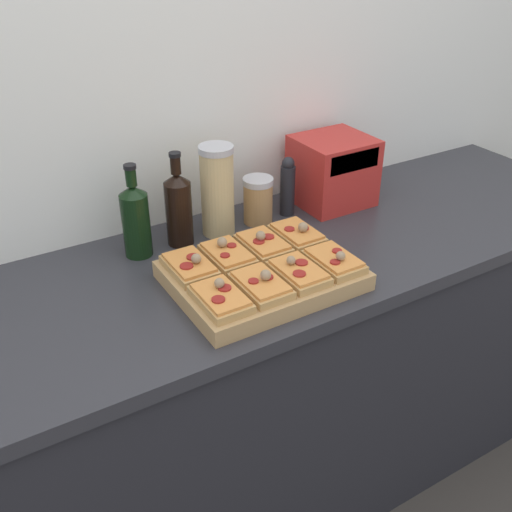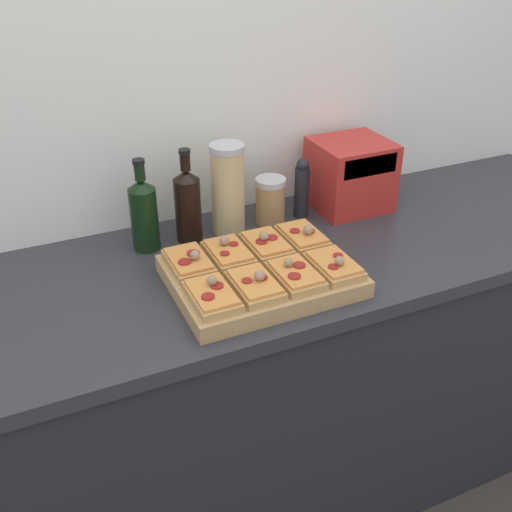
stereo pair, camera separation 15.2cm
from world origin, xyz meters
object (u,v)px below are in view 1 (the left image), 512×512
Objects in this scene: grain_jar_short at (258,200)px; pepper_mill at (288,187)px; grain_jar_tall at (217,191)px; cutting_board at (262,275)px; wine_bottle at (179,207)px; olive_oil_bottle at (136,219)px; toaster_oven at (333,171)px.

grain_jar_short is 0.76× the size of pepper_mill.
grain_jar_tall is at bearing -180.00° from grain_jar_short.
pepper_mill is at bearing 47.49° from cutting_board.
pepper_mill is at bearing 0.00° from wine_bottle.
wine_bottle is (0.13, 0.00, 0.00)m from olive_oil_bottle.
olive_oil_bottle reaches higher than cutting_board.
wine_bottle is at bearing 180.00° from grain_jar_short.
pepper_mill reaches higher than grain_jar_short.
toaster_oven reaches higher than grain_jar_short.
olive_oil_bottle is 0.97× the size of wine_bottle.
wine_bottle reaches higher than toaster_oven.
olive_oil_bottle is 0.99× the size of grain_jar_tall.
wine_bottle is 0.36m from pepper_mill.
grain_jar_tall is at bearing -0.00° from wine_bottle.
toaster_oven is at bearing 33.88° from cutting_board.
olive_oil_bottle is at bearing 180.00° from grain_jar_tall.
olive_oil_bottle is (-0.21, 0.30, 0.09)m from cutting_board.
olive_oil_bottle reaches higher than pepper_mill.
olive_oil_bottle is 1.86× the size of grain_jar_short.
cutting_board is 0.38m from olive_oil_bottle.
pepper_mill is (0.28, 0.30, 0.07)m from cutting_board.
grain_jar_tall reaches higher than olive_oil_bottle.
cutting_board is 2.41× the size of pepper_mill.
olive_oil_bottle is at bearing 179.93° from toaster_oven.
wine_bottle is 0.26m from grain_jar_short.
toaster_oven is (0.53, -0.00, -0.00)m from wine_bottle.
wine_bottle is 0.12m from grain_jar_tall.
wine_bottle reaches higher than grain_jar_short.
grain_jar_tall is 1.43× the size of pepper_mill.
wine_bottle is 1.02× the size of grain_jar_tall.
toaster_oven is at bearing -0.18° from grain_jar_short.
grain_jar_tall is (0.03, 0.30, 0.11)m from cutting_board.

